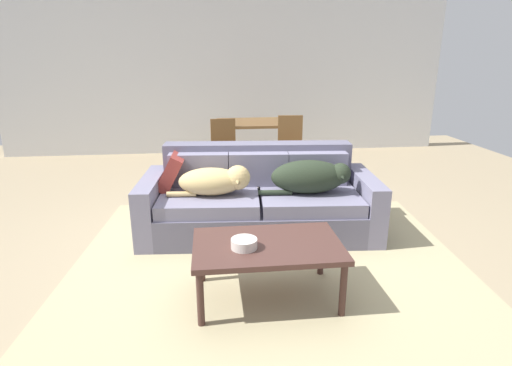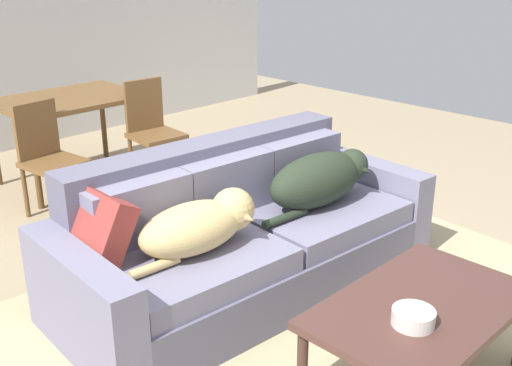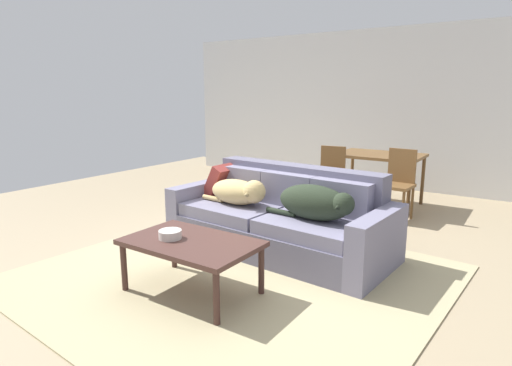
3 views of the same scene
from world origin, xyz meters
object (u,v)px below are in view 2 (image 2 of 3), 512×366
Objects in this scene: bowl_on_coffee_table at (413,317)px; dining_chair_near_right at (152,127)px; dog_on_right_cushion at (320,179)px; dog_on_left_cushion at (201,225)px; dining_chair_near_left at (48,154)px; dining_table at (69,106)px; throw_pillow_by_left_arm at (99,230)px; coffee_table at (421,313)px; couch at (241,237)px.

dining_chair_near_right is (0.95, 3.16, 0.02)m from bowl_on_coffee_table.
dog_on_right_cushion is at bearing 56.24° from bowl_on_coffee_table.
dog_on_left_cushion is 4.31× the size of bowl_on_coffee_table.
dining_chair_near_right is at bearing -8.65° from dining_chair_near_left.
bowl_on_coffee_table is at bearing -97.76° from dining_table.
dining_chair_near_right reaches higher than throw_pillow_by_left_arm.
dining_chair_near_right reaches higher than coffee_table.
couch is 2.23× the size of coffee_table.
dining_table is 0.74m from dining_chair_near_right.
bowl_on_coffee_table is at bearing -67.06° from throw_pillow_by_left_arm.
couch is 0.94m from throw_pillow_by_left_arm.
dog_on_right_cushion is at bearing 61.55° from coffee_table.
throw_pillow_by_left_arm is 1.83m from dining_chair_near_left.
coffee_table is 3.14m from dining_chair_near_left.
dining_table is (0.68, 2.54, 0.09)m from dog_on_left_cushion.
dog_on_right_cushion is 0.76× the size of dining_table.
dining_chair_near_right is (1.57, 1.70, -0.11)m from throw_pillow_by_left_arm.
dog_on_left_cushion is 0.53m from throw_pillow_by_left_arm.
dining_table is at bearing 132.40° from dining_chair_near_right.
bowl_on_coffee_table is at bearing -97.03° from couch.
dining_chair_near_left is (-0.52, -0.54, -0.19)m from dining_table.
couch is 2.74× the size of dining_chair_near_left.
bowl_on_coffee_table is (-0.76, -1.14, -0.13)m from dog_on_right_cushion.
dining_table is 1.30× the size of dining_chair_near_right.
dog_on_left_cushion is 2.63m from dining_table.
dog_on_right_cushion is 1.25m from coffee_table.
couch is 0.61m from dog_on_right_cushion.
bowl_on_coffee_table is at bearing -119.53° from dog_on_right_cushion.
dining_chair_near_left reaches higher than dining_table.
throw_pillow_by_left_arm is 1.63m from coffee_table.
couch is 12.85× the size of bowl_on_coffee_table.
dog_on_right_cushion is at bearing -76.61° from dining_chair_near_left.
dining_chair_near_left is at bearing 90.15° from bowl_on_coffee_table.
dog_on_right_cushion reaches higher than bowl_on_coffee_table.
dog_on_right_cushion is at bearing -17.97° from couch.
throw_pillow_by_left_arm is at bearing 176.29° from couch.
bowl_on_coffee_table is at bearing -102.47° from dining_chair_near_right.
couch is at bearing 22.56° from dog_on_left_cushion.
dining_chair_near_left reaches higher than dog_on_right_cushion.
couch is 6.43× the size of throw_pillow_by_left_arm.
couch is 2.43m from dining_table.
dog_on_left_cushion is at bearing 98.00° from bowl_on_coffee_table.
dog_on_left_cushion is 2.27m from dining_chair_near_right.
couch reaches higher than dog_on_right_cushion.
dining_chair_near_left is at bearing 70.46° from throw_pillow_by_left_arm.
couch is 1.87m from dining_chair_near_left.
dining_chair_near_right is (0.45, -0.57, -0.17)m from dining_table.
dog_on_left_cushion reaches higher than bowl_on_coffee_table.
dining_chair_near_right is (0.96, -0.02, 0.02)m from dining_chair_near_left.
couch is 2.65× the size of dog_on_right_cushion.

